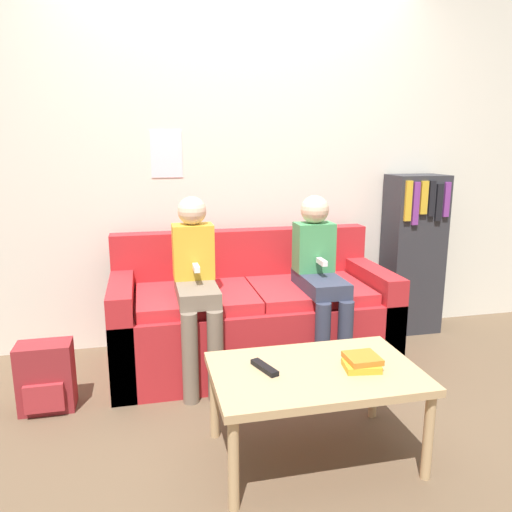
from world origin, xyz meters
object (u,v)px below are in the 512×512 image
at_px(coffee_table, 315,379).
at_px(backpack, 46,378).
at_px(person_left, 196,280).
at_px(couch, 252,318).
at_px(person_right, 320,273).
at_px(tv_remote, 264,368).
at_px(bookshelf, 413,254).

distance_m(coffee_table, backpack, 1.46).
bearing_deg(person_left, couch, 26.92).
bearing_deg(person_right, tv_remote, -123.86).
xyz_separation_m(coffee_table, tv_remote, (-0.22, 0.05, 0.06)).
height_order(person_right, backpack, person_right).
xyz_separation_m(person_right, tv_remote, (-0.56, -0.83, -0.19)).
bearing_deg(backpack, coffee_table, -29.50).
bearing_deg(person_right, backpack, -174.11).
distance_m(couch, person_left, 0.53).
relative_size(couch, person_left, 1.59).
relative_size(couch, tv_remote, 10.07).
height_order(couch, backpack, couch).
distance_m(coffee_table, person_right, 0.97).
relative_size(couch, person_right, 1.60).
bearing_deg(coffee_table, backpack, 150.50).
relative_size(person_left, tv_remote, 6.34).
xyz_separation_m(tv_remote, bookshelf, (1.47, 1.32, 0.16)).
height_order(person_left, tv_remote, person_left).
bearing_deg(couch, coffee_table, -86.98).
distance_m(coffee_table, bookshelf, 1.86).
bearing_deg(coffee_table, person_right, 69.03).
height_order(person_right, tv_remote, person_right).
relative_size(coffee_table, backpack, 2.44).
distance_m(person_left, tv_remote, 0.88).
relative_size(couch, backpack, 4.66).
xyz_separation_m(person_right, backpack, (-1.59, -0.16, -0.44)).
xyz_separation_m(couch, person_right, (0.39, -0.19, 0.33)).
bearing_deg(couch, bookshelf, 12.86).
height_order(person_left, backpack, person_left).
bearing_deg(person_left, tv_remote, -76.02).
distance_m(tv_remote, backpack, 1.26).
relative_size(person_right, tv_remote, 6.28).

